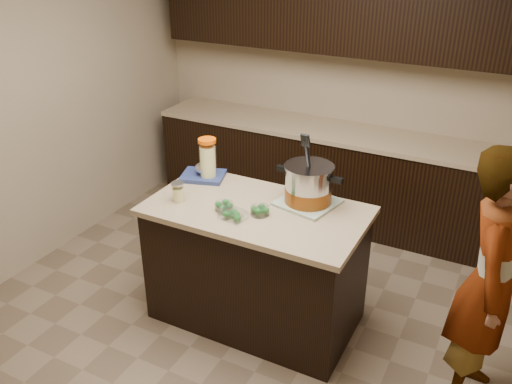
% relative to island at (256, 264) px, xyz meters
% --- Properties ---
extents(ground_plane, '(4.00, 4.00, 0.00)m').
position_rel_island_xyz_m(ground_plane, '(0.00, 0.00, -0.45)').
color(ground_plane, brown).
rests_on(ground_plane, ground).
extents(room_shell, '(4.04, 4.04, 2.72)m').
position_rel_island_xyz_m(room_shell, '(0.00, 0.00, 1.26)').
color(room_shell, tan).
rests_on(room_shell, ground).
extents(back_cabinets, '(3.60, 0.63, 2.33)m').
position_rel_island_xyz_m(back_cabinets, '(0.00, 1.74, 0.49)').
color(back_cabinets, black).
rests_on(back_cabinets, ground).
extents(island, '(1.46, 0.81, 0.90)m').
position_rel_island_xyz_m(island, '(0.00, 0.00, 0.00)').
color(island, black).
rests_on(island, ground).
extents(dish_towel, '(0.43, 0.43, 0.02)m').
position_rel_island_xyz_m(dish_towel, '(0.28, 0.22, 0.46)').
color(dish_towel, '#537750').
rests_on(dish_towel, island).
extents(stock_pot, '(0.47, 0.34, 0.47)m').
position_rel_island_xyz_m(stock_pot, '(0.28, 0.22, 0.58)').
color(stock_pot, '#B7B7BC').
rests_on(stock_pot, dish_towel).
extents(lemonade_pitcher, '(0.14, 0.14, 0.32)m').
position_rel_island_xyz_m(lemonade_pitcher, '(-0.52, 0.24, 0.59)').
color(lemonade_pitcher, '#E8E38D').
rests_on(lemonade_pitcher, island).
extents(mason_jar, '(0.09, 0.09, 0.15)m').
position_rel_island_xyz_m(mason_jar, '(-0.52, -0.15, 0.51)').
color(mason_jar, '#E8E38D').
rests_on(mason_jar, island).
extents(broccoli_tub_left, '(0.13, 0.13, 0.06)m').
position_rel_island_xyz_m(broccoli_tub_left, '(-0.17, -0.13, 0.47)').
color(broccoli_tub_left, silver).
rests_on(broccoli_tub_left, island).
extents(broccoli_tub_right, '(0.14, 0.14, 0.06)m').
position_rel_island_xyz_m(broccoli_tub_right, '(0.06, -0.07, 0.47)').
color(broccoli_tub_right, silver).
rests_on(broccoli_tub_right, island).
extents(broccoli_tub_rect, '(0.19, 0.15, 0.06)m').
position_rel_island_xyz_m(broccoli_tub_rect, '(-0.07, -0.19, 0.47)').
color(broccoli_tub_rect, silver).
rests_on(broccoli_tub_rect, island).
extents(blue_tray, '(0.37, 0.33, 0.12)m').
position_rel_island_xyz_m(blue_tray, '(-0.56, 0.25, 0.49)').
color(blue_tray, navy).
rests_on(blue_tray, island).
extents(person, '(0.41, 0.60, 1.61)m').
position_rel_island_xyz_m(person, '(1.48, -0.02, 0.35)').
color(person, gray).
rests_on(person, ground).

